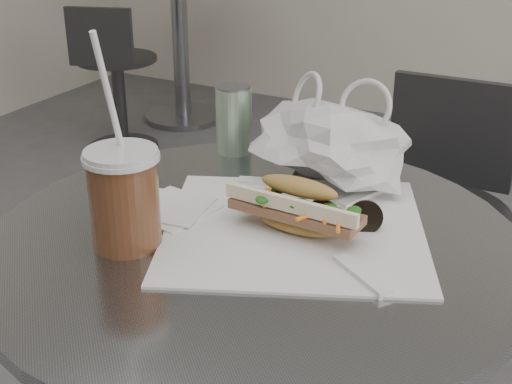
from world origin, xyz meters
The scene contains 10 objects.
bg_table centered at (-1.60, 2.40, 0.47)m, with size 0.70×0.70×0.74m.
chair_far centered at (0.07, 0.98, 0.34)m, with size 0.40×0.40×0.75m.
bg_chair centered at (-1.61, 1.87, 0.31)m, with size 0.38×0.40×0.69m.
sandwich_paper centered at (0.04, 0.24, 0.74)m, with size 0.37×0.35×0.00m, color white.
banh_mi centered at (0.05, 0.24, 0.78)m, with size 0.24×0.11×0.08m.
iced_coffee centered at (-0.14, 0.10, 0.81)m, with size 0.10×0.10×0.30m.
sunglasses centered at (0.10, 0.27, 0.76)m, with size 0.11×0.07×0.05m.
plastic_bag centered at (0.01, 0.43, 0.80)m, with size 0.25×0.19×0.12m, color silver, non-canonical shape.
napkin_stack centered at (-0.15, 0.21, 0.74)m, with size 0.14×0.14×0.01m.
drink_can centered at (-0.19, 0.47, 0.80)m, with size 0.06×0.06×0.12m.
Camera 1 is at (0.42, -0.58, 1.21)m, focal length 50.00 mm.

